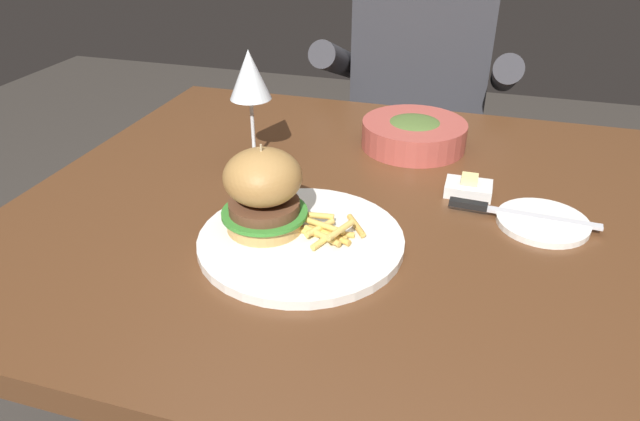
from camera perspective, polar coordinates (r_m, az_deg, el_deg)
The scene contains 10 objects.
dining_table at distance 1.00m, azimuth 4.22°, elevation -3.70°, with size 1.14×0.97×0.74m.
main_plate at distance 0.84m, azimuth -1.90°, elevation -2.98°, with size 0.30×0.30×0.01m, color white.
burger_sandwich at distance 0.83m, azimuth -5.68°, elevation 2.02°, with size 0.13×0.13×0.13m.
fries_pile at distance 0.83m, azimuth 0.69°, elevation -1.99°, with size 0.12×0.10×0.03m.
wine_glass at distance 1.05m, azimuth -7.04°, elevation 12.94°, with size 0.08×0.08×0.21m.
bread_plate at distance 0.95m, azimuth 21.37°, elevation -1.08°, with size 0.14×0.14×0.01m, color white.
table_knife at distance 0.94m, azimuth 18.40°, elevation -0.11°, with size 0.23×0.03×0.01m.
butter_dish at distance 1.00m, azimuth 14.63°, elevation 2.21°, with size 0.08×0.06×0.04m.
soup_bowl at distance 1.16m, azimuth 9.36°, elevation 7.63°, with size 0.21×0.21×0.06m.
diner_person at distance 1.71m, azimuth 9.60°, elevation 7.60°, with size 0.51×0.36×1.18m.
Camera 1 is at (0.17, -0.81, 1.20)m, focal length 32.00 mm.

